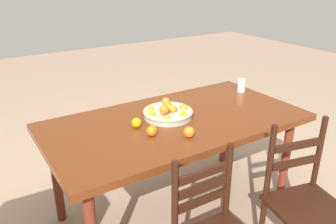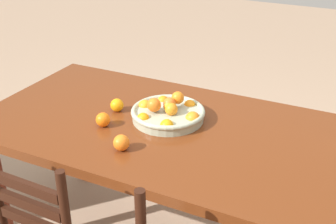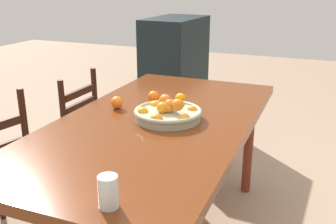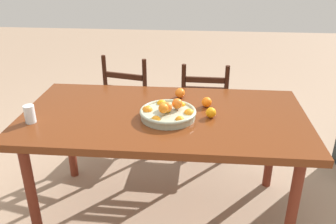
{
  "view_description": "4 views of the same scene",
  "coord_description": "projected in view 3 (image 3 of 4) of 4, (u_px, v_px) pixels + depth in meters",
  "views": [
    {
      "loc": [
        1.22,
        1.82,
        1.73
      ],
      "look_at": [
        0.03,
        -0.06,
        0.8
      ],
      "focal_mm": 36.62,
      "sensor_mm": 36.0,
      "label": 1
    },
    {
      "loc": [
        -0.78,
        1.61,
        1.75
      ],
      "look_at": [
        0.03,
        -0.06,
        0.8
      ],
      "focal_mm": 46.95,
      "sensor_mm": 36.0,
      "label": 2
    },
    {
      "loc": [
        -1.72,
        -0.77,
        1.46
      ],
      "look_at": [
        0.03,
        -0.06,
        0.8
      ],
      "focal_mm": 41.59,
      "sensor_mm": 36.0,
      "label": 3
    },
    {
      "loc": [
        0.21,
        -2.05,
        1.74
      ],
      "look_at": [
        0.03,
        -0.06,
        0.8
      ],
      "focal_mm": 38.2,
      "sensor_mm": 36.0,
      "label": 4
    }
  ],
  "objects": [
    {
      "name": "orange_loose_0",
      "position": [
        154.0,
        97.0,
        2.28
      ],
      "size": [
        0.07,
        0.07,
        0.07
      ],
      "primitive_type": "sphere",
      "color": "orange",
      "rests_on": "dining_table"
    },
    {
      "name": "orange_loose_1",
      "position": [
        181.0,
        99.0,
        2.25
      ],
      "size": [
        0.07,
        0.07,
        0.07
      ],
      "primitive_type": "sphere",
      "color": "orange",
      "rests_on": "dining_table"
    },
    {
      "name": "orange_loose_2",
      "position": [
        117.0,
        103.0,
        2.17
      ],
      "size": [
        0.07,
        0.07,
        0.07
      ],
      "primitive_type": "sphere",
      "color": "orange",
      "rests_on": "dining_table"
    },
    {
      "name": "dining_table",
      "position": [
        155.0,
        133.0,
        2.03
      ],
      "size": [
        1.81,
        0.95,
        0.76
      ],
      "color": "#632C12",
      "rests_on": "ground"
    },
    {
      "name": "fruit_bowl",
      "position": [
        168.0,
        113.0,
        2.0
      ],
      "size": [
        0.35,
        0.35,
        0.12
      ],
      "color": "#A3AB90",
      "rests_on": "dining_table"
    },
    {
      "name": "chair_near_window",
      "position": [
        67.0,
        138.0,
        2.63
      ],
      "size": [
        0.41,
        0.41,
        0.89
      ],
      "rotation": [
        0.0,
        0.0,
        3.12
      ],
      "color": "black",
      "rests_on": "ground"
    },
    {
      "name": "cabinet",
      "position": [
        175.0,
        74.0,
        3.86
      ],
      "size": [
        0.75,
        0.48,
        1.1
      ],
      "primitive_type": "cube",
      "rotation": [
        0.0,
        0.0,
        -0.05
      ],
      "color": "black",
      "rests_on": "ground"
    },
    {
      "name": "drinking_glass",
      "position": [
        108.0,
        192.0,
        1.23
      ],
      "size": [
        0.07,
        0.07,
        0.11
      ],
      "primitive_type": "cylinder",
      "color": "silver",
      "rests_on": "dining_table"
    }
  ]
}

